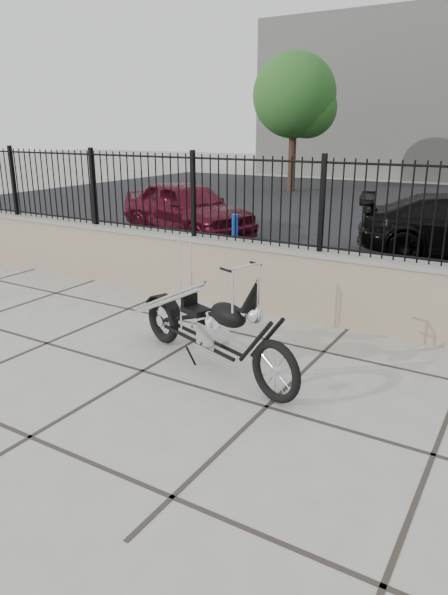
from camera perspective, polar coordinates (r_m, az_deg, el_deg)
name	(u,v)px	position (r m, az deg, el deg)	size (l,w,h in m)	color
ground_plane	(143,371)	(5.86, -8.76, -7.83)	(90.00, 90.00, 0.00)	#99968E
parking_lot	(408,215)	(17.06, 19.21, 8.36)	(30.00, 30.00, 0.00)	black
retaining_wall	(252,276)	(7.65, 3.03, 2.35)	(14.00, 0.36, 0.96)	gray
iron_fence	(253,200)	(7.43, 3.17, 10.40)	(14.00, 0.08, 1.20)	black
chopper_motorcycle	(209,305)	(5.63, -1.57, -0.80)	(2.40, 0.42, 1.44)	black
car_red	(187,208)	(13.00, -4.03, 9.56)	(1.55, 3.86, 1.32)	#500B1B
bollard_a	(235,240)	(10.06, 1.17, 6.19)	(0.12, 0.12, 0.98)	#0D21C7
tree_left	(294,91)	(22.54, 7.59, 21.13)	(3.28, 3.28, 5.53)	#382619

